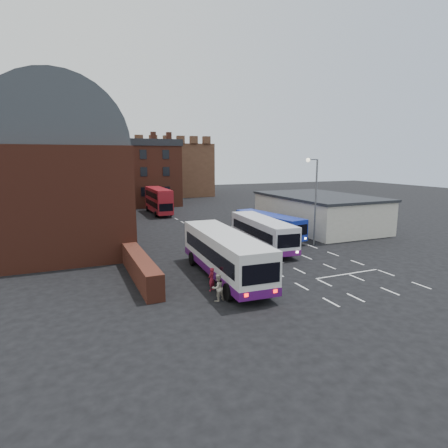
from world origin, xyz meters
name	(u,v)px	position (x,y,z in m)	size (l,w,h in m)	color
ground	(273,271)	(0.00, 0.00, 0.00)	(180.00, 180.00, 0.00)	black
railway_station	(58,170)	(-15.50, 21.00, 7.64)	(12.00, 28.00, 16.00)	#602B1E
forecourt_wall	(141,268)	(-10.20, 2.00, 0.90)	(1.20, 10.00, 1.80)	#602B1E
cream_building	(318,211)	(15.00, 14.00, 2.16)	(10.40, 16.40, 4.25)	beige
brick_terrace	(117,177)	(-6.00, 46.00, 5.50)	(22.00, 10.00, 11.00)	brown
castle_keep	(156,170)	(6.00, 66.00, 6.00)	(22.00, 22.00, 12.00)	brown
bus_white_outbound	(224,252)	(-4.24, 0.01, 2.02)	(3.63, 12.66, 3.42)	silver
bus_white_inbound	(262,231)	(2.97, 7.18, 1.76)	(3.38, 11.10, 2.99)	silver
bus_blue	(269,224)	(6.00, 11.08, 1.60)	(3.85, 10.16, 2.71)	#14279B
bus_red_double	(159,200)	(-1.21, 33.89, 2.19)	(2.77, 10.36, 4.13)	maroon
street_lamp	(314,193)	(8.30, 6.11, 5.41)	(1.76, 0.75, 8.96)	#5D5F63
pedestrian_red	(211,279)	(-6.17, -2.22, 0.81)	(0.59, 0.39, 1.62)	maroon
pedestrian_beige	(218,288)	(-6.49, -4.14, 0.89)	(0.86, 0.67, 1.77)	#B3A996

